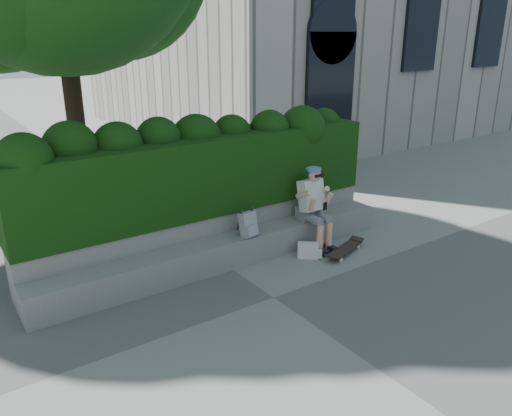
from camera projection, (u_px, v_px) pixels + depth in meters
ground at (274, 298)px, 6.91m from camera, size 80.00×80.00×0.00m
bench_ledge at (226, 252)px, 7.81m from camera, size 6.00×0.45×0.45m
planter_wall at (210, 234)px, 8.12m from camera, size 6.00×0.50×0.75m
hedge at (202, 173)px, 7.97m from camera, size 6.00×1.00×1.20m
person at (313, 204)px, 8.37m from camera, size 0.40×0.76×1.38m
skateboard at (345, 249)px, 8.27m from camera, size 0.92×0.50×0.09m
backpack_plaid at (248, 224)px, 7.78m from camera, size 0.28×0.18×0.39m
backpack_ground at (308, 250)px, 8.15m from camera, size 0.41×0.40×0.22m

